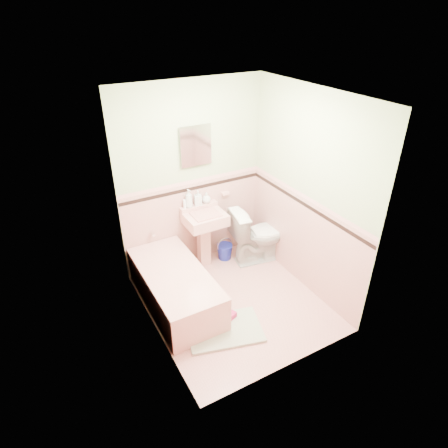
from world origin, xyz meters
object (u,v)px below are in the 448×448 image
toilet (259,234)px  shoe (230,316)px  sink (206,241)px  medicine_cabinet (195,145)px  bathtub (176,289)px  bucket (225,252)px  soap_bottle_left (189,198)px  soap_bottle_right (206,198)px  soap_bottle_mid (198,198)px

toilet → shoe: (-0.98, -0.90, -0.34)m
sink → medicine_cabinet: medicine_cabinet is taller
bathtub → bucket: bearing=29.3°
soap_bottle_left → soap_bottle_right: bearing=0.0°
soap_bottle_right → bucket: (0.20, -0.15, -0.85)m
medicine_cabinet → bathtub: bearing=-132.6°
sink → soap_bottle_left: bearing=128.0°
soap_bottle_right → toilet: size_ratio=0.18×
soap_bottle_mid → toilet: size_ratio=0.26×
soap_bottle_mid → medicine_cabinet: bearing=76.9°
soap_bottle_left → bathtub: bearing=-127.2°
sink → medicine_cabinet: size_ratio=1.80×
bathtub → sink: 0.88m
soap_bottle_right → toilet: bearing=-32.7°
soap_bottle_right → shoe: soap_bottle_right is taller
soap_bottle_mid → bathtub: bearing=-133.5°
bucket → shoe: bucket is taller
soap_bottle_right → bathtub: bearing=-138.3°
sink → bucket: size_ratio=3.69×
bathtub → toilet: toilet is taller
soap_bottle_right → toilet: (0.62, -0.40, -0.55)m
toilet → sink: bearing=82.4°
medicine_cabinet → soap_bottle_right: 0.75m
soap_bottle_right → bucket: size_ratio=0.66×
soap_bottle_left → toilet: 1.13m
bathtub → medicine_cabinet: (0.68, 0.74, 1.47)m
soap_bottle_left → bucket: 1.02m
medicine_cabinet → soap_bottle_right: size_ratio=3.12×
toilet → bucket: bearing=68.4°
medicine_cabinet → sink: bearing=-90.0°
bathtub → soap_bottle_right: (0.80, 0.71, 0.74)m
soap_bottle_mid → toilet: (0.74, -0.40, -0.58)m
bathtub → soap_bottle_left: soap_bottle_left is taller
medicine_cabinet → soap_bottle_left: size_ratio=1.83×
soap_bottle_right → sink: bearing=-123.2°
sink → shoe: (-0.25, -1.12, -0.35)m
soap_bottle_right → bucket: soap_bottle_right is taller
soap_bottle_left → shoe: size_ratio=1.56×
soap_bottle_right → soap_bottle_mid: bearing=180.0°
shoe → sink: bearing=57.7°
soap_bottle_right → shoe: (-0.37, -1.30, -0.90)m
bucket → toilet: bearing=-30.3°
medicine_cabinet → soap_bottle_right: (0.12, -0.03, -0.74)m
sink → toilet: bearing=-16.3°
bucket → shoe: 1.28m
soap_bottle_mid → shoe: soap_bottle_mid is taller
medicine_cabinet → soap_bottle_right: bearing=-14.3°
soap_bottle_left → bucket: (0.46, -0.15, -0.90)m
medicine_cabinet → shoe: medicine_cabinet is taller
soap_bottle_mid → bucket: (0.32, -0.15, -0.88)m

